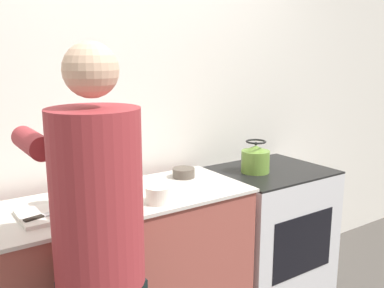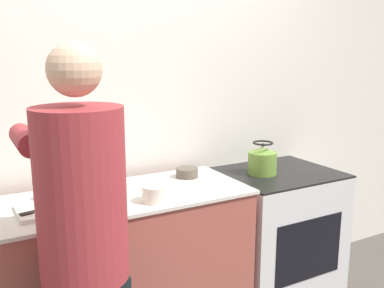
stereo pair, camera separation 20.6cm
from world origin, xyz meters
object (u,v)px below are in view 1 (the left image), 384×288
at_px(person, 98,251).
at_px(cutting_board, 53,213).
at_px(oven, 268,234).
at_px(kettle, 255,159).
at_px(bowl_prep, 158,195).
at_px(knife, 47,214).

distance_m(person, cutting_board, 0.44).
relative_size(oven, kettle, 4.35).
height_order(person, kettle, person).
xyz_separation_m(oven, cutting_board, (-1.45, -0.07, 0.49)).
distance_m(person, bowl_prep, 0.54).
relative_size(cutting_board, kettle, 1.42).
xyz_separation_m(oven, kettle, (-0.12, 0.02, 0.54)).
xyz_separation_m(cutting_board, knife, (-0.03, -0.03, 0.01)).
bearing_deg(person, cutting_board, 95.43).
height_order(person, bowl_prep, person).
height_order(cutting_board, knife, knife).
bearing_deg(bowl_prep, cutting_board, 164.69).
distance_m(oven, knife, 1.57).
bearing_deg(kettle, oven, -7.22).
bearing_deg(cutting_board, kettle, 3.90).
height_order(knife, bowl_prep, bowl_prep).
xyz_separation_m(person, kettle, (1.28, 0.53, 0.07)).
bearing_deg(knife, oven, -8.19).
xyz_separation_m(kettle, bowl_prep, (-0.85, -0.22, -0.02)).
height_order(cutting_board, bowl_prep, bowl_prep).
relative_size(oven, bowl_prep, 7.45).
bearing_deg(cutting_board, bowl_prep, -15.31).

